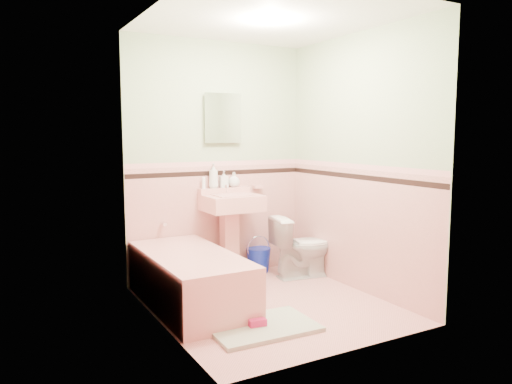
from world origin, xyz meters
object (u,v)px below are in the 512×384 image
soap_bottle_left (213,176)px  toilet (302,246)px  soap_bottle_right (234,179)px  bucket (259,260)px  shoe (258,323)px  sink (232,238)px  medicine_cabinet (222,118)px  bathtub (190,281)px  soap_bottle_mid (224,179)px

soap_bottle_left → toilet: bearing=-28.1°
soap_bottle_right → bucket: bearing=-11.6°
soap_bottle_right → shoe: (-0.54, -1.49, -0.99)m
sink → soap_bottle_left: 0.68m
medicine_cabinet → toilet: (0.71, -0.47, -1.37)m
bathtub → bucket: size_ratio=5.54×
soap_bottle_left → shoe: soap_bottle_left is taller
toilet → shoe: size_ratio=4.84×
soap_bottle_mid → shoe: (-0.42, -1.49, -1.00)m
bathtub → toilet: size_ratio=2.25×
sink → medicine_cabinet: (0.00, 0.21, 1.25)m
medicine_cabinet → toilet: medicine_cabinet is taller
soap_bottle_mid → soap_bottle_left: bearing=180.0°
medicine_cabinet → soap_bottle_right: 0.67m
soap_bottle_right → toilet: bearing=-36.9°
shoe → soap_bottle_mid: bearing=80.7°
soap_bottle_right → shoe: bearing=-110.0°
bathtub → medicine_cabinet: medicine_cabinet is taller
bathtub → sink: bearing=37.9°
toilet → soap_bottle_right: bearing=61.8°
shoe → bathtub: bearing=114.4°
medicine_cabinet → sink: bearing=-90.0°
toilet → shoe: toilet is taller
sink → medicine_cabinet: 1.27m
bathtub → soap_bottle_mid: bearing=46.4°
bathtub → shoe: (0.25, -0.78, -0.16)m
bathtub → soap_bottle_mid: size_ratio=8.30×
soap_bottle_right → toilet: 1.03m
soap_bottle_left → bucket: size_ratio=0.96×
toilet → medicine_cabinet: bearing=64.9°
soap_bottle_left → bucket: bearing=-6.2°
soap_bottle_mid → bucket: soap_bottle_mid is taller
soap_bottle_left → bucket: 1.09m
sink → soap_bottle_mid: 0.63m
bathtub → soap_bottle_right: soap_bottle_right is taller
shoe → medicine_cabinet: bearing=80.9°
medicine_cabinet → bucket: size_ratio=1.77×
bathtub → soap_bottle_right: (0.80, 0.71, 0.82)m
soap_bottle_right → shoe: 1.87m
bucket → soap_bottle_mid: bearing=171.9°
medicine_cabinet → soap_bottle_right: size_ratio=2.99×
sink → medicine_cabinet: size_ratio=1.89×
soap_bottle_left → soap_bottle_mid: (0.12, 0.00, -0.04)m
bathtub → shoe: size_ratio=10.91×
soap_bottle_right → toilet: (0.59, -0.44, -0.71)m
bucket → sink: bearing=-162.4°
sink → soap_bottle_right: bearing=57.1°
medicine_cabinet → soap_bottle_mid: medicine_cabinet is taller
sink → toilet: size_ratio=1.36×
bathtub → toilet: (1.39, 0.27, 0.11)m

